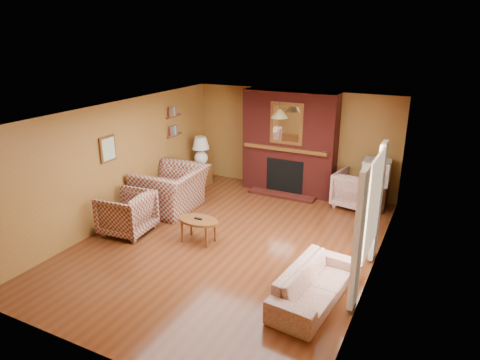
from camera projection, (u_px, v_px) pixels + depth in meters
The scene contains 20 objects.
floor at pixel (230, 242), 7.86m from camera, with size 6.50×6.50×0.00m, color #4F2611.
ceiling at pixel (229, 113), 7.07m from camera, with size 6.50×6.50×0.00m, color silver.
wall_back at pixel (293, 140), 10.21m from camera, with size 6.50×6.50×0.00m, color olive.
wall_front at pixel (92, 269), 4.72m from camera, with size 6.50×6.50×0.00m, color olive.
wall_left at pixel (119, 162), 8.52m from camera, with size 6.50×6.50×0.00m, color olive.
wall_right at pixel (377, 206), 6.41m from camera, with size 6.50×6.50×0.00m, color olive.
fireplace at pixel (289, 144), 9.99m from camera, with size 2.20×0.82×2.40m.
window_right at pixel (370, 214), 6.29m from camera, with size 0.10×1.85×2.00m.
bookshelf at pixel (175, 122), 9.94m from camera, with size 0.09×0.55×0.71m.
botanical_print at pixel (108, 149), 8.14m from camera, with size 0.05×0.40×0.50m.
pendant_light at pixel (279, 114), 9.14m from camera, with size 0.36×0.36×0.48m.
plaid_loveseat at pixel (171, 189), 9.16m from camera, with size 1.42×1.24×0.92m, color maroon.
plaid_armchair at pixel (127, 213), 8.12m from camera, with size 0.87×0.89×0.81m, color maroon.
floral_sofa at pixel (314, 284), 6.11m from camera, with size 1.76×0.69×0.52m, color beige.
floral_armchair at pixel (356, 189), 9.34m from camera, with size 0.85×0.87×0.79m, color beige.
coffee_table at pixel (198, 222), 7.78m from camera, with size 0.77×0.48×0.47m.
side_table at pixel (202, 174), 10.73m from camera, with size 0.40×0.40×0.53m, color brown.
table_lamp at pixel (201, 149), 10.51m from camera, with size 0.42×0.42×0.70m.
tv_stand at pixel (374, 196), 9.26m from camera, with size 0.54×0.49×0.59m, color black.
crt_tv at pixel (376, 172), 9.08m from camera, with size 0.58×0.57×0.51m.
Camera 1 is at (3.31, -6.21, 3.69)m, focal length 32.00 mm.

